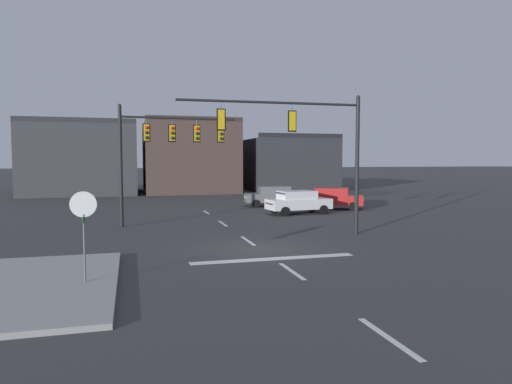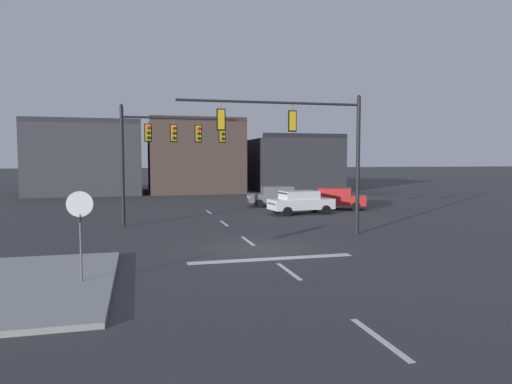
# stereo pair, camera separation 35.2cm
# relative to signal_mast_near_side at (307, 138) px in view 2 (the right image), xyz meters

# --- Properties ---
(ground_plane) EXTENTS (400.00, 400.00, 0.00)m
(ground_plane) POSITION_rel_signal_mast_near_side_xyz_m (-3.13, -2.58, -4.82)
(ground_plane) COLOR #353538
(sidewalk_near_corner) EXTENTS (5.00, 8.00, 0.15)m
(sidewalk_near_corner) POSITION_rel_signal_mast_near_side_xyz_m (-11.26, -6.58, -4.74)
(sidewalk_near_corner) COLOR gray
(sidewalk_near_corner) RESTS_ON ground
(stop_bar_paint) EXTENTS (6.40, 0.50, 0.01)m
(stop_bar_paint) POSITION_rel_signal_mast_near_side_xyz_m (-3.13, -4.58, -4.82)
(stop_bar_paint) COLOR silver
(stop_bar_paint) RESTS_ON ground
(lane_centreline) EXTENTS (0.16, 26.40, 0.01)m
(lane_centreline) POSITION_rel_signal_mast_near_side_xyz_m (-3.13, -0.58, -4.82)
(lane_centreline) COLOR silver
(lane_centreline) RESTS_ON ground
(signal_mast_near_side) EXTENTS (9.07, 0.50, 6.96)m
(signal_mast_near_side) POSITION_rel_signal_mast_near_side_xyz_m (0.00, 0.00, 0.00)
(signal_mast_near_side) COLOR black
(signal_mast_near_side) RESTS_ON ground
(signal_mast_far_side) EXTENTS (6.65, 0.55, 6.84)m
(signal_mast_far_side) POSITION_rel_signal_mast_near_side_xyz_m (-6.57, 5.70, -0.09)
(signal_mast_far_side) COLOR black
(signal_mast_far_side) RESTS_ON ground
(stop_sign) EXTENTS (0.76, 0.64, 2.83)m
(stop_sign) POSITION_rel_signal_mast_near_side_xyz_m (-9.67, -6.75, -2.67)
(stop_sign) COLOR #56565B
(stop_sign) RESTS_ON ground
(car_lot_nearside) EXTENTS (4.62, 2.38, 1.61)m
(car_lot_nearside) POSITION_rel_signal_mast_near_side_xyz_m (2.77, 14.28, -3.96)
(car_lot_nearside) COLOR slate
(car_lot_nearside) RESTS_ON ground
(car_lot_middle) EXTENTS (4.72, 3.69, 1.61)m
(car_lot_middle) POSITION_rel_signal_mast_near_side_xyz_m (6.56, 11.02, -3.96)
(car_lot_middle) COLOR #A81E1E
(car_lot_middle) RESTS_ON ground
(car_lot_farside) EXTENTS (4.59, 2.28, 1.61)m
(car_lot_farside) POSITION_rel_signal_mast_near_side_xyz_m (2.86, 8.75, -3.96)
(car_lot_farside) COLOR silver
(car_lot_farside) RESTS_ON ground
(building_row) EXTENTS (34.61, 12.81, 8.35)m
(building_row) POSITION_rel_signal_mast_near_side_xyz_m (-2.39, 33.62, -1.19)
(building_row) COLOR #38383D
(building_row) RESTS_ON ground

